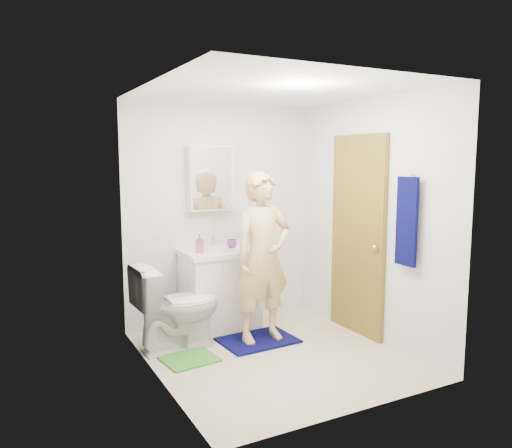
{
  "coord_description": "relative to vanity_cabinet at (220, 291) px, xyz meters",
  "views": [
    {
      "loc": [
        -2.21,
        -3.86,
        1.8
      ],
      "look_at": [
        -0.06,
        0.25,
        1.2
      ],
      "focal_mm": 35.0,
      "sensor_mm": 36.0,
      "label": 1
    }
  ],
  "objects": [
    {
      "name": "wall_back",
      "position": [
        0.15,
        0.3,
        0.8
      ],
      "size": [
        2.2,
        0.02,
        2.4
      ],
      "primitive_type": "cube",
      "color": "silver",
      "rests_on": "ground"
    },
    {
      "name": "floor",
      "position": [
        0.15,
        -0.91,
        -0.41
      ],
      "size": [
        2.2,
        2.4,
        0.02
      ],
      "primitive_type": "cube",
      "color": "beige",
      "rests_on": "ground"
    },
    {
      "name": "door_knob",
      "position": [
        1.18,
        -1.08,
        0.55
      ],
      "size": [
        0.07,
        0.07,
        0.07
      ],
      "primitive_type": "sphere",
      "color": "gold",
      "rests_on": "door"
    },
    {
      "name": "countertop",
      "position": [
        0.0,
        0.0,
        0.43
      ],
      "size": [
        0.79,
        0.59,
        0.05
      ],
      "primitive_type": "cube",
      "color": "white",
      "rests_on": "vanity_cabinet"
    },
    {
      "name": "soap_dispenser",
      "position": [
        -0.23,
        -0.02,
        0.54
      ],
      "size": [
        0.11,
        0.11,
        0.19
      ],
      "primitive_type": "imported",
      "rotation": [
        0.0,
        0.0,
        -0.38
      ],
      "color": "#B0525C",
      "rests_on": "countertop"
    },
    {
      "name": "green_rug",
      "position": [
        -0.6,
        -0.68,
        -0.39
      ],
      "size": [
        0.51,
        0.44,
        0.02
      ],
      "primitive_type": "cube",
      "rotation": [
        0.0,
        0.0,
        0.12
      ],
      "color": "#469130",
      "rests_on": "floor"
    },
    {
      "name": "towel_hook",
      "position": [
        1.22,
        -1.48,
        1.27
      ],
      "size": [
        0.06,
        0.02,
        0.02
      ],
      "primitive_type": "cylinder",
      "rotation": [
        0.0,
        1.57,
        0.0
      ],
      "color": "silver",
      "rests_on": "wall_right"
    },
    {
      "name": "ceiling",
      "position": [
        0.15,
        -0.91,
        2.01
      ],
      "size": [
        2.2,
        2.4,
        0.02
      ],
      "primitive_type": "cube",
      "color": "white",
      "rests_on": "ground"
    },
    {
      "name": "vanity_cabinet",
      "position": [
        0.0,
        0.0,
        0.0
      ],
      "size": [
        0.75,
        0.55,
        0.8
      ],
      "primitive_type": "cube",
      "color": "white",
      "rests_on": "floor"
    },
    {
      "name": "bath_mat",
      "position": [
        0.17,
        -0.55,
        -0.39
      ],
      "size": [
        0.76,
        0.56,
        0.02
      ],
      "primitive_type": "cube",
      "rotation": [
        0.0,
        0.0,
        0.05
      ],
      "color": "#070742",
      "rests_on": "floor"
    },
    {
      "name": "toothbrush_cup",
      "position": [
        0.18,
        0.07,
        0.49
      ],
      "size": [
        0.14,
        0.14,
        0.09
      ],
      "primitive_type": "imported",
      "rotation": [
        0.0,
        0.0,
        0.35
      ],
      "color": "#733B82",
      "rests_on": "countertop"
    },
    {
      "name": "toilet",
      "position": [
        -0.59,
        -0.35,
        0.02
      ],
      "size": [
        0.84,
        0.5,
        0.83
      ],
      "primitive_type": "imported",
      "rotation": [
        0.0,
        0.0,
        1.62
      ],
      "color": "white",
      "rests_on": "floor"
    },
    {
      "name": "sink_basin",
      "position": [
        0.0,
        0.0,
        0.44
      ],
      "size": [
        0.4,
        0.4,
        0.03
      ],
      "primitive_type": "cylinder",
      "color": "white",
      "rests_on": "countertop"
    },
    {
      "name": "wall_right",
      "position": [
        1.26,
        -0.91,
        0.8
      ],
      "size": [
        0.02,
        2.4,
        2.4
      ],
      "primitive_type": "cube",
      "color": "silver",
      "rests_on": "ground"
    },
    {
      "name": "towel",
      "position": [
        1.18,
        -1.48,
        0.85
      ],
      "size": [
        0.03,
        0.24,
        0.8
      ],
      "primitive_type": "cube",
      "color": "#070742",
      "rests_on": "wall_right"
    },
    {
      "name": "wall_front",
      "position": [
        0.15,
        -2.12,
        0.8
      ],
      "size": [
        2.2,
        0.02,
        2.4
      ],
      "primitive_type": "cube",
      "color": "silver",
      "rests_on": "ground"
    },
    {
      "name": "faucet",
      "position": [
        0.0,
        0.18,
        0.51
      ],
      "size": [
        0.03,
        0.03,
        0.12
      ],
      "primitive_type": "cylinder",
      "color": "silver",
      "rests_on": "countertop"
    },
    {
      "name": "mirror_panel",
      "position": [
        0.0,
        0.16,
        1.2
      ],
      "size": [
        0.46,
        0.01,
        0.66
      ],
      "primitive_type": "cube",
      "color": "white",
      "rests_on": "wall_back"
    },
    {
      "name": "man",
      "position": [
        0.21,
        -0.57,
        0.45
      ],
      "size": [
        0.62,
        0.43,
        1.66
      ],
      "primitive_type": "imported",
      "rotation": [
        0.0,
        0.0,
        0.05
      ],
      "color": "#D9B47A",
      "rests_on": "bath_mat"
    },
    {
      "name": "medicine_cabinet",
      "position": [
        0.0,
        0.22,
        1.2
      ],
      "size": [
        0.5,
        0.12,
        0.7
      ],
      "primitive_type": "cube",
      "color": "white",
      "rests_on": "wall_back"
    },
    {
      "name": "wall_left",
      "position": [
        -0.96,
        -0.91,
        0.8
      ],
      "size": [
        0.02,
        2.4,
        2.4
      ],
      "primitive_type": "cube",
      "color": "silver",
      "rests_on": "ground"
    },
    {
      "name": "door",
      "position": [
        1.22,
        -0.76,
        0.62
      ],
      "size": [
        0.05,
        0.8,
        2.05
      ],
      "primitive_type": "cube",
      "color": "olive",
      "rests_on": "ground"
    }
  ]
}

